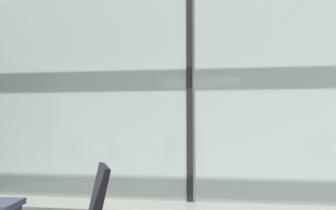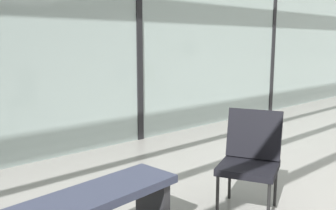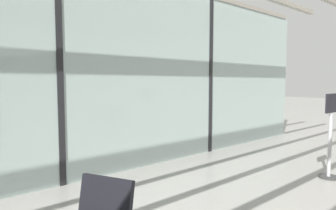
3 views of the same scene
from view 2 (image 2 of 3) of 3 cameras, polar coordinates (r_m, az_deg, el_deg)
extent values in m
cube|color=#A3B7B2|center=(5.55, -4.75, 12.73)|extent=(14.00, 0.08, 3.53)
cube|color=black|center=(5.55, -4.75, 12.73)|extent=(0.10, 0.12, 3.53)
cube|color=black|center=(8.15, 15.72, 11.44)|extent=(0.10, 0.12, 3.53)
cube|color=black|center=(3.31, 12.25, -9.40)|extent=(0.64, 0.64, 0.06)
cube|color=black|center=(3.44, 13.09, -4.34)|extent=(0.33, 0.49, 0.44)
cylinder|color=black|center=(3.24, 7.61, -13.77)|extent=(0.03, 0.03, 0.37)
cylinder|color=black|center=(3.16, 15.21, -14.62)|extent=(0.03, 0.03, 0.37)
cylinder|color=black|center=(3.61, 9.45, -11.25)|extent=(0.03, 0.03, 0.37)
cylinder|color=black|center=(3.55, 16.19, -11.93)|extent=(0.03, 0.03, 0.37)
cube|color=#33384C|center=(2.56, -13.50, -14.26)|extent=(1.53, 0.54, 0.06)
cube|color=#262628|center=(3.04, -2.44, -14.85)|extent=(0.06, 0.36, 0.41)
camera|label=1|loc=(3.80, 59.93, 1.17)|focal=34.60mm
camera|label=3|loc=(1.64, 54.99, 11.33)|focal=31.50mm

